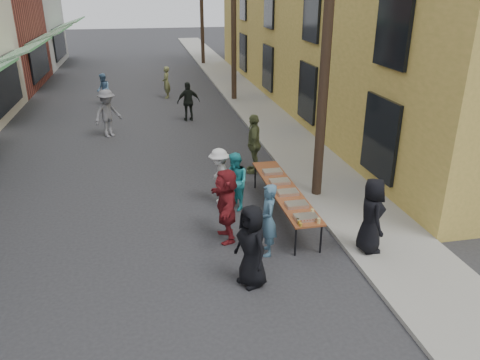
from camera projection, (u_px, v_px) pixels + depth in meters
name	position (u px, v px, depth m)	size (l,w,h in m)	color
ground	(168.00, 274.00, 9.56)	(120.00, 120.00, 0.00)	#28282B
sidewalk	(247.00, 99.00, 24.03)	(2.20, 60.00, 0.10)	gray
utility_pole_near	(328.00, 28.00, 11.34)	(0.26, 0.26, 9.00)	#2D2116
utility_pole_mid	(234.00, 7.00, 22.18)	(0.26, 0.26, 9.00)	#2D2116
utility_pole_far	(201.00, 0.00, 33.02)	(0.26, 0.26, 9.00)	#2D2116
serving_table	(284.00, 190.00, 11.69)	(0.70, 4.00, 0.75)	brown
catering_tray_sausage	(306.00, 217.00, 10.17)	(0.50, 0.33, 0.08)	maroon
catering_tray_foil_b	(297.00, 205.00, 10.76)	(0.50, 0.33, 0.08)	#B2B2B7
catering_tray_buns	(288.00, 192.00, 11.39)	(0.50, 0.33, 0.08)	tan
catering_tray_foil_d	(280.00, 181.00, 12.03)	(0.50, 0.33, 0.08)	#B2B2B7
catering_tray_buns_end	(272.00, 172.00, 12.66)	(0.50, 0.33, 0.08)	tan
condiment_jar_a	(301.00, 225.00, 9.86)	(0.07, 0.07, 0.08)	#A57F26
condiment_jar_b	(299.00, 222.00, 9.95)	(0.07, 0.07, 0.08)	#A57F26
condiment_jar_c	(298.00, 220.00, 10.04)	(0.07, 0.07, 0.08)	#A57F26
cup_stack	(319.00, 221.00, 9.98)	(0.08, 0.08, 0.12)	tan
guest_front_a	(252.00, 246.00, 8.95)	(0.82, 0.54, 1.68)	black
guest_front_b	(268.00, 220.00, 10.00)	(0.60, 0.39, 1.63)	#41667E
guest_front_c	(235.00, 182.00, 12.07)	(0.74, 0.58, 1.53)	teal
guest_front_d	(220.00, 176.00, 12.40)	(1.00, 0.57, 1.54)	silver
guest_front_e	(254.00, 144.00, 14.44)	(1.09, 0.45, 1.86)	#5C663B
guest_queue_back	(226.00, 205.00, 10.57)	(1.61, 0.51, 1.73)	maroon
server	(371.00, 215.00, 9.94)	(0.82, 0.53, 1.67)	black
passerby_left	(108.00, 113.00, 17.89)	(1.18, 0.68, 1.83)	slate
passerby_mid	(189.00, 102.00, 20.04)	(0.98, 0.41, 1.68)	black
passerby_right	(166.00, 82.00, 24.15)	(0.59, 0.39, 1.62)	olive
passerby_far	(104.00, 90.00, 22.68)	(0.75, 0.58, 1.54)	#52789F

